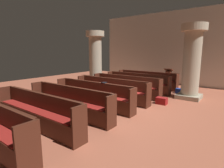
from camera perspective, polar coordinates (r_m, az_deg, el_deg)
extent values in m
plane|color=#AD5B42|center=(6.81, 2.22, -7.29)|extent=(19.20, 19.20, 0.00)
cube|color=beige|center=(12.02, 19.17, 10.65)|extent=(10.00, 0.16, 4.50)
cube|color=#4C2316|center=(10.53, 10.89, 1.34)|extent=(3.43, 0.38, 0.05)
cube|color=#4C2316|center=(10.65, 11.32, 2.76)|extent=(3.43, 0.04, 0.45)
cube|color=#411E13|center=(10.66, 11.47, 3.92)|extent=(3.29, 0.06, 0.02)
cube|color=#442014|center=(11.38, 2.96, 2.21)|extent=(0.06, 0.44, 0.92)
cube|color=#442014|center=(9.92, 19.99, 0.40)|extent=(0.06, 0.44, 0.92)
cube|color=#482115|center=(10.41, 10.43, -0.01)|extent=(3.43, 0.03, 0.41)
cube|color=maroon|center=(10.51, 10.85, 1.52)|extent=(3.15, 0.32, 0.02)
cube|color=#4C2316|center=(9.52, 7.88, 0.49)|extent=(3.43, 0.38, 0.05)
cube|color=#4C2316|center=(9.63, 8.40, 2.07)|extent=(3.43, 0.04, 0.45)
cube|color=#411E13|center=(9.64, 8.57, 3.36)|extent=(3.29, 0.06, 0.02)
cube|color=#442014|center=(10.45, -0.52, 1.51)|extent=(0.06, 0.44, 0.92)
cube|color=#442014|center=(8.84, 17.85, -0.61)|extent=(0.06, 0.44, 0.92)
cube|color=#482115|center=(9.41, 7.34, -1.02)|extent=(3.43, 0.03, 0.41)
cube|color=maroon|center=(9.50, 7.83, 0.69)|extent=(3.15, 0.32, 0.02)
cube|color=#4C2316|center=(8.55, 4.19, -0.55)|extent=(3.43, 0.38, 0.05)
cube|color=#4C2316|center=(8.64, 4.80, 1.22)|extent=(3.43, 0.04, 0.45)
cube|color=#411E13|center=(8.65, 4.99, 2.65)|extent=(3.29, 0.06, 0.02)
cube|color=#442014|center=(9.57, -4.66, 0.66)|extent=(0.06, 0.44, 0.92)
cube|color=#442014|center=(7.78, 15.11, -1.91)|extent=(0.06, 0.44, 0.92)
cube|color=#482115|center=(8.45, 3.53, -2.25)|extent=(3.43, 0.03, 0.41)
cube|color=maroon|center=(8.52, 4.12, -0.34)|extent=(3.15, 0.32, 0.02)
cube|color=#4C2316|center=(7.62, -0.44, -1.85)|extent=(3.43, 0.38, 0.05)
cube|color=#4C2316|center=(7.70, 0.31, 0.14)|extent=(3.43, 0.04, 0.45)
cube|color=#411E13|center=(7.71, 0.52, 1.75)|extent=(3.29, 0.06, 0.02)
cube|color=#442014|center=(8.76, -9.60, -0.35)|extent=(0.06, 0.44, 0.92)
cube|color=#442014|center=(6.74, 11.51, -3.60)|extent=(0.06, 0.44, 0.92)
cube|color=#482115|center=(7.54, -1.24, -3.77)|extent=(3.43, 0.03, 0.41)
cube|color=maroon|center=(7.60, -0.53, -1.62)|extent=(3.15, 0.32, 0.02)
cube|color=#4C2316|center=(6.76, -6.30, -3.48)|extent=(3.43, 0.38, 0.05)
cube|color=#4C2316|center=(6.83, -5.39, -1.22)|extent=(3.43, 0.05, 0.45)
cube|color=#411E13|center=(6.82, -5.15, 0.60)|extent=(3.29, 0.06, 0.02)
cube|color=#442014|center=(8.02, -15.50, -1.56)|extent=(0.06, 0.44, 0.92)
cube|color=#442014|center=(5.76, 6.63, -5.86)|extent=(0.06, 0.44, 0.92)
cube|color=#482115|center=(6.70, -7.28, -5.66)|extent=(3.43, 0.03, 0.41)
cube|color=maroon|center=(6.74, -6.42, -3.23)|extent=(3.15, 0.32, 0.02)
cube|color=#4C2316|center=(6.00, -13.78, -5.50)|extent=(3.43, 0.38, 0.05)
cube|color=#4C2316|center=(6.04, -12.66, -2.93)|extent=(3.43, 0.04, 0.45)
cube|color=#411E13|center=(6.03, -12.40, -0.88)|extent=(3.29, 0.06, 0.02)
cube|color=#442014|center=(7.39, -22.50, -2.97)|extent=(0.06, 0.44, 0.92)
cube|color=#442014|center=(4.84, -0.26, -8.94)|extent=(0.06, 0.44, 0.92)
cube|color=#482115|center=(5.96, -14.99, -7.95)|extent=(3.43, 0.03, 0.41)
cube|color=maroon|center=(5.98, -13.95, -5.22)|extent=(3.15, 0.32, 0.02)
cube|color=#4C2316|center=(5.38, -23.28, -7.91)|extent=(3.43, 0.38, 0.05)
cube|color=#4C2316|center=(5.39, -21.93, -5.04)|extent=(3.43, 0.04, 0.45)
cube|color=#411E13|center=(5.37, -21.65, -2.75)|extent=(3.29, 0.06, 0.02)
cube|color=#442014|center=(6.90, -30.68, -4.55)|extent=(0.06, 0.44, 0.92)
cube|color=#442014|center=(4.04, -10.30, -13.11)|extent=(0.06, 0.44, 0.92)
cube|color=#482115|center=(5.37, -24.74, -10.61)|extent=(3.43, 0.03, 0.41)
cube|color=maroon|center=(5.36, -23.49, -7.59)|extent=(3.15, 0.32, 0.02)
cube|color=#442014|center=(3.45, -25.06, -18.28)|extent=(0.06, 0.44, 0.92)
cube|color=#9F967E|center=(8.71, 23.30, -3.61)|extent=(0.98, 0.98, 0.18)
cylinder|color=#ADA389|center=(8.51, 23.99, 5.95)|extent=(0.73, 0.73, 2.73)
cylinder|color=#B6AB90|center=(8.55, 24.76, 16.10)|extent=(1.05, 1.05, 0.30)
cube|color=#9F967E|center=(10.78, -5.16, -0.27)|extent=(0.98, 0.98, 0.18)
cylinder|color=#ADA389|center=(10.61, -5.29, 7.47)|extent=(0.73, 0.73, 2.73)
cylinder|color=#B6AB90|center=(10.64, -5.43, 15.63)|extent=(1.05, 1.05, 0.30)
cube|color=#492215|center=(11.21, 17.32, -0.60)|extent=(0.45, 0.45, 0.06)
cube|color=#562819|center=(11.14, 17.44, 1.65)|extent=(0.28, 0.28, 0.95)
cube|color=#5B2A1A|center=(11.08, 17.59, 4.38)|extent=(0.48, 0.35, 0.15)
cube|color=black|center=(6.56, -2.54, 0.46)|extent=(0.14, 0.19, 0.03)
cube|color=navy|center=(9.49, 20.88, -2.14)|extent=(0.42, 0.25, 0.25)
cube|color=maroon|center=(7.39, 15.52, -5.18)|extent=(0.41, 0.28, 0.27)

